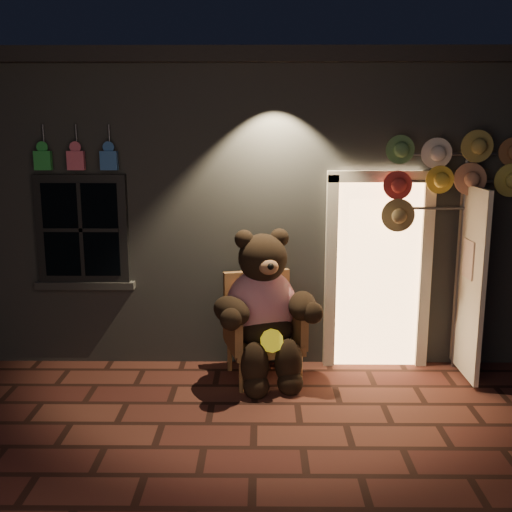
{
  "coord_description": "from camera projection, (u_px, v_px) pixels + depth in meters",
  "views": [
    {
      "loc": [
        0.06,
        -5.0,
        2.6
      ],
      "look_at": [
        0.01,
        1.0,
        1.35
      ],
      "focal_mm": 42.0,
      "sensor_mm": 36.0,
      "label": 1
    }
  ],
  "objects": [
    {
      "name": "ground",
      "position": [
        254.0,
        424.0,
        5.43
      ],
      "size": [
        60.0,
        60.0,
        0.0
      ],
      "primitive_type": "plane",
      "color": "#53291F",
      "rests_on": "ground"
    },
    {
      "name": "shop_building",
      "position": [
        257.0,
        190.0,
        8.98
      ],
      "size": [
        7.3,
        5.95,
        3.51
      ],
      "color": "slate",
      "rests_on": "ground"
    },
    {
      "name": "teddy_bear",
      "position": [
        264.0,
        309.0,
        6.23
      ],
      "size": [
        1.16,
        1.03,
        1.64
      ],
      "rotation": [
        0.0,
        0.0,
        0.26
      ],
      "color": "#B91332",
      "rests_on": "ground"
    },
    {
      "name": "hat_rack",
      "position": [
        449.0,
        175.0,
        6.22
      ],
      "size": [
        1.46,
        0.22,
        2.58
      ],
      "color": "#59595E",
      "rests_on": "ground"
    },
    {
      "name": "wicker_armchair",
      "position": [
        262.0,
        326.0,
        6.42
      ],
      "size": [
        0.9,
        0.85,
        1.11
      ],
      "rotation": [
        0.0,
        0.0,
        0.26
      ],
      "color": "olive",
      "rests_on": "ground"
    }
  ]
}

